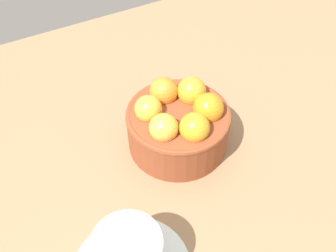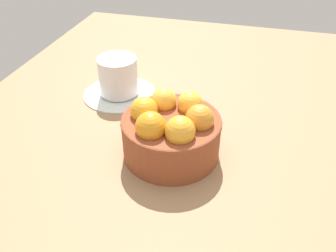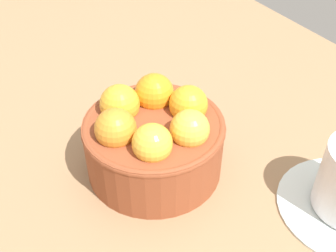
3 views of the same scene
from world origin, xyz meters
The scene contains 3 objects.
ground_plane centered at (0.00, 0.00, -2.23)cm, with size 136.02×92.21×4.46cm, color #997551.
terracotta_bowl centered at (0.08, 0.00, 4.96)cm, with size 17.11×17.11×10.78cm.
coffee_cup centered at (-16.81, -16.42, 3.79)cm, with size 16.09×16.09×8.81cm.
Camera 2 is at (47.51, 12.26, 41.38)cm, focal length 38.18 mm.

